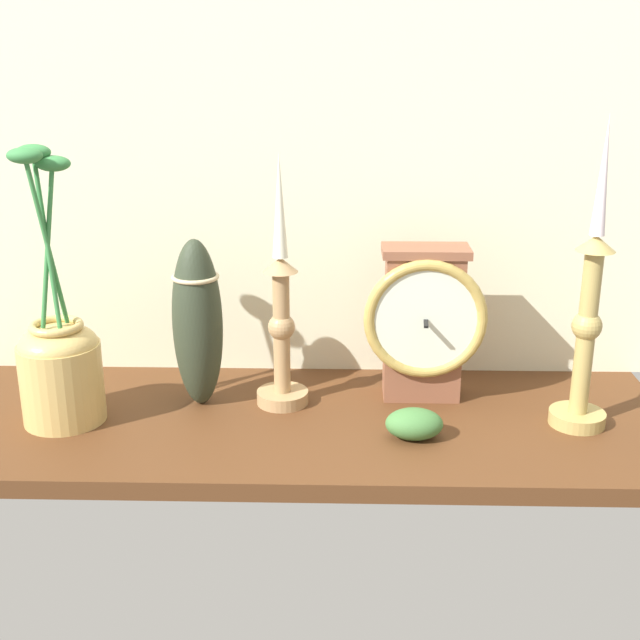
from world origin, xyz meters
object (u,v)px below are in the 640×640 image
object	(u,v)px
candlestick_tall_left	(281,320)
brass_vase_jar	(60,361)
tall_ceramic_vase	(198,323)
mantel_clock	(424,322)
candlestick_tall_center	(587,323)

from	to	relation	value
candlestick_tall_left	brass_vase_jar	bearing A→B (deg)	-167.74
tall_ceramic_vase	brass_vase_jar	bearing A→B (deg)	-161.28
mantel_clock	tall_ceramic_vase	size ratio (longest dim) A/B	0.93
brass_vase_jar	candlestick_tall_center	bearing A→B (deg)	0.42
mantel_clock	candlestick_tall_left	world-z (taller)	candlestick_tall_left
tall_ceramic_vase	candlestick_tall_left	bearing A→B (deg)	1.87
candlestick_tall_center	brass_vase_jar	bearing A→B (deg)	-179.58
candlestick_tall_left	candlestick_tall_center	bearing A→B (deg)	-8.29
mantel_clock	candlestick_tall_left	distance (cm)	19.76
candlestick_tall_center	tall_ceramic_vase	bearing A→B (deg)	173.97
candlestick_tall_center	tall_ceramic_vase	xyz separation A→B (cm)	(-51.15, 5.41, -2.20)
brass_vase_jar	tall_ceramic_vase	distance (cm)	18.74
mantel_clock	tall_ceramic_vase	world-z (taller)	tall_ceramic_vase
mantel_clock	candlestick_tall_center	bearing A→B (deg)	-21.60
brass_vase_jar	candlestick_tall_left	bearing A→B (deg)	12.26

